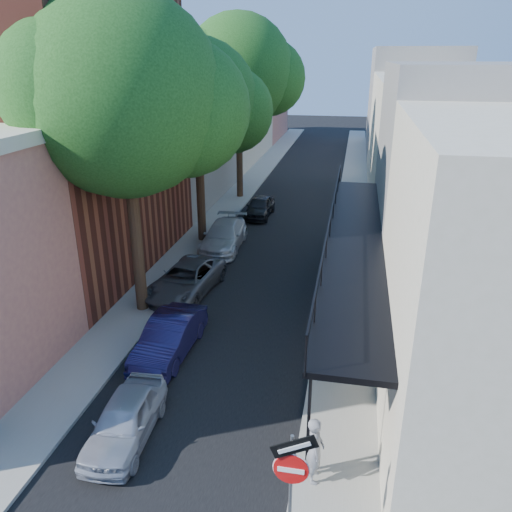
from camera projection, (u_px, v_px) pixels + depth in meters
The scene contains 15 objects.
road_surface at pixel (299, 190), 37.00m from camera, with size 6.00×64.00×0.01m, color black.
sidewalk_left at pixel (246, 186), 37.70m from camera, with size 2.00×64.00×0.12m, color gray.
sidewalk_right at pixel (354, 192), 36.26m from camera, with size 2.00×64.00×0.12m, color gray.
buildings_left at pixel (170, 120), 35.71m from camera, with size 10.10×59.10×12.00m.
buildings_right at pixel (434, 133), 33.26m from camera, with size 9.80×55.00×10.00m.
sign_post at pixel (291, 474), 9.25m from camera, with size 0.89×0.17×2.99m.
oak_near at pixel (138, 100), 16.70m from camera, with size 7.48×6.80×11.42m.
oak_mid at pixel (206, 104), 24.27m from camera, with size 6.60×6.00×10.20m.
oak_far at pixel (246, 72), 32.03m from camera, with size 7.70×7.00×11.90m.
parked_car_a at pixel (125, 419), 12.77m from camera, with size 1.38×3.44×1.17m, color #9EA2AF.
parked_car_b at pixel (170, 337), 16.41m from camera, with size 1.36×3.90×1.28m, color #15133B.
parked_car_c at pixel (186, 279), 20.68m from camera, with size 2.08×4.50×1.25m, color #515258.
parked_car_d at pixel (224, 236), 25.54m from camera, with size 1.88×4.63×1.34m, color silver.
parked_car_e at pixel (260, 207), 30.66m from camera, with size 1.46×3.62×1.23m, color black.
pedestrian at pixel (315, 450), 11.28m from camera, with size 0.61×0.40×1.68m, color gray.
Camera 1 is at (3.89, -6.09, 9.24)m, focal length 35.00 mm.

